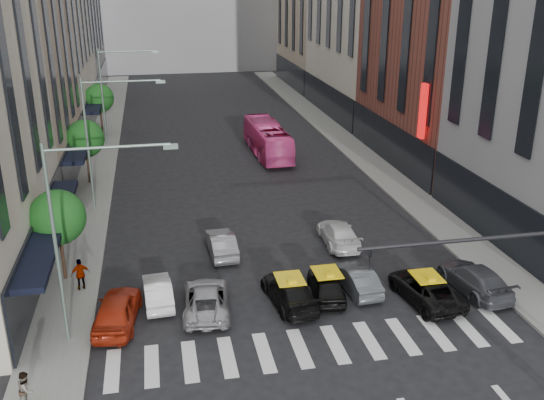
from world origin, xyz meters
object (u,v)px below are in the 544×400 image
streetlamp_near (76,218)px  car_white_front (158,291)px  streetlamp_far (112,85)px  taxi_center (326,284)px  streetlamp_mid (101,127)px  bus (267,139)px  car_red (117,310)px  pedestrian_near (26,389)px  taxi_left (290,291)px  pedestrian_far (81,274)px

streetlamp_near → car_white_front: 6.67m
streetlamp_far → taxi_center: size_ratio=2.29×
streetlamp_near → streetlamp_mid: same height
streetlamp_near → bus: (13.31, 27.29, -4.45)m
streetlamp_far → car_red: (1.16, -30.93, -5.13)m
streetlamp_mid → pedestrian_near: size_ratio=5.90×
car_white_front → taxi_left: (6.40, -1.38, 0.05)m
streetlamp_far → pedestrian_near: streetlamp_far is taller
car_white_front → streetlamp_near: bearing=38.3°
car_red → taxi_left: (8.28, 0.28, -0.09)m
streetlamp_far → pedestrian_near: bearing=-93.0°
taxi_center → taxi_left: bearing=15.7°
streetlamp_mid → streetlamp_near: bearing=-90.0°
streetlamp_far → streetlamp_mid: bearing=-90.0°
pedestrian_near → taxi_left: bearing=-57.4°
car_red → bus: bus is taller
taxi_center → pedestrian_near: bearing=30.8°
car_red → car_white_front: (1.88, 1.66, -0.14)m
bus → pedestrian_far: size_ratio=6.16×
streetlamp_near → taxi_center: streetlamp_near is taller
streetlamp_mid → bus: size_ratio=0.86×
pedestrian_near → streetlamp_near: bearing=-17.8°
streetlamp_mid → bus: streetlamp_mid is taller
streetlamp_mid → car_red: (1.16, -14.93, -5.13)m
streetlamp_near → pedestrian_near: (-1.91, -4.35, -4.99)m
streetlamp_far → taxi_left: 32.49m
car_red → streetlamp_mid: bearing=-77.8°
streetlamp_near → taxi_left: 10.88m
car_red → taxi_left: 8.29m
streetlamp_mid → streetlamp_far: (0.00, 16.00, 0.00)m
car_white_front → taxi_center: 8.46m
car_red → taxi_center: car_red is taller
car_white_front → pedestrian_near: bearing=51.4°
car_white_front → pedestrian_far: (-3.82, 1.87, 0.37)m
car_red → pedestrian_near: 6.23m
car_white_front → pedestrian_near: pedestrian_near is taller
streetlamp_near → car_white_front: bearing=41.9°
bus → pedestrian_near: 35.11m
taxi_left → taxi_center: taxi_left is taller
streetlamp_near → bus: streetlamp_near is taller
pedestrian_near → pedestrian_far: bearing=-1.3°
streetlamp_mid → pedestrian_far: (-0.78, -11.39, -4.91)m
car_red → bus: bearing=-107.1°
streetlamp_far → car_red: bearing=-87.9°
bus → pedestrian_near: (-15.22, -31.64, -0.54)m
taxi_center → bus: bearing=-87.7°
streetlamp_near → car_white_front: (3.04, 2.73, -5.27)m
taxi_left → taxi_center: 2.02m
taxi_left → streetlamp_far: bearing=-80.1°
streetlamp_mid → bus: (13.31, 11.29, -4.45)m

